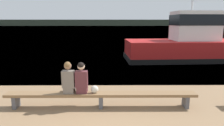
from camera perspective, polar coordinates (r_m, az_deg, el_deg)
The scene contains 7 objects.
water_surface at distance 128.27m, azimuth -0.53°, elevation 10.37°, with size 240.00×240.00×0.00m, color teal.
far_shoreline at distance 162.61m, azimuth -0.49°, elevation 11.45°, with size 600.00×12.00×4.69m, color #384233.
bench_main at distance 6.41m, azimuth -3.18°, elevation -9.26°, with size 6.01×0.41×0.48m.
person_left at distance 6.38m, azimuth -12.33°, elevation -4.46°, with size 0.37×0.43×1.01m.
person_right at distance 6.31m, azimuth -8.68°, elevation -4.60°, with size 0.37×0.42×1.00m.
shopping_bag at distance 6.35m, azimuth -5.00°, elevation -7.48°, with size 0.24×0.19×0.24m.
tugboat_red at distance 15.41m, azimuth 21.11°, elevation 4.86°, with size 9.01×3.84×6.28m.
Camera 1 is at (0.41, -3.00, 2.67)m, focal length 32.00 mm.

